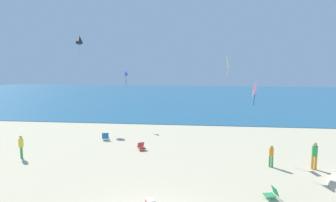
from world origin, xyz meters
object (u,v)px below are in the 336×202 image
at_px(person_1, 271,154).
at_px(person_5, 315,154).
at_px(beach_chair_near_camera, 272,193).
at_px(person_3, 21,145).
at_px(kite_pink, 255,89).
at_px(kite_black, 79,39).
at_px(beach_chair_far_right, 106,137).
at_px(cooler_box, 150,202).
at_px(beach_chair_far_left, 141,147).
at_px(kite_blue, 126,73).
at_px(kite_yellow, 228,62).

relative_size(person_1, person_5, 0.82).
height_order(beach_chair_near_camera, person_3, person_3).
xyz_separation_m(kite_pink, kite_black, (-16.54, 11.90, 4.29)).
height_order(beach_chair_far_right, cooler_box, beach_chair_far_right).
bearing_deg(kite_pink, person_1, -37.63).
distance_m(beach_chair_near_camera, kite_black, 25.50).
xyz_separation_m(beach_chair_far_right, person_3, (-4.09, -5.39, 0.63)).
height_order(beach_chair_far_left, kite_black, kite_black).
bearing_deg(beach_chair_far_left, kite_pink, 43.93).
height_order(beach_chair_near_camera, kite_pink, kite_pink).
bearing_deg(kite_blue, beach_chair_near_camera, -55.45).
distance_m(cooler_box, kite_pink, 9.82).
xyz_separation_m(person_1, kite_pink, (-1.01, 0.78, 3.99)).
bearing_deg(beach_chair_near_camera, beach_chair_far_right, -55.41).
relative_size(kite_blue, kite_yellow, 1.00).
distance_m(person_1, person_5, 2.51).
distance_m(kite_pink, kite_blue, 15.83).
bearing_deg(person_1, beach_chair_near_camera, 174.61).
bearing_deg(beach_chair_near_camera, kite_black, -60.91).
height_order(kite_yellow, kite_black, kite_black).
distance_m(beach_chair_far_right, person_1, 13.44).
bearing_deg(cooler_box, person_5, 32.29).
xyz_separation_m(person_5, kite_black, (-20.05, 12.81, 8.11)).
bearing_deg(beach_chair_near_camera, kite_pink, -104.10).
distance_m(kite_pink, kite_black, 20.82).
bearing_deg(person_1, kite_pink, 58.70).
distance_m(beach_chair_far_left, cooler_box, 8.84).
xyz_separation_m(beach_chair_near_camera, kite_yellow, (-1.52, 8.85, 6.24)).
distance_m(beach_chair_near_camera, kite_pink, 6.98).
relative_size(beach_chair_near_camera, kite_yellow, 0.44).
distance_m(beach_chair_near_camera, person_1, 4.67).
bearing_deg(person_1, beach_chair_far_right, 73.40).
bearing_deg(kite_blue, person_3, -109.22).
relative_size(beach_chair_far_left, kite_black, 0.39).
bearing_deg(kite_pink, cooler_box, -129.87).
xyz_separation_m(beach_chair_near_camera, kite_pink, (-0.07, 5.32, 4.52)).
xyz_separation_m(kite_pink, kite_yellow, (-1.44, 3.53, 1.72)).
height_order(cooler_box, kite_pink, kite_pink).
relative_size(beach_chair_near_camera, kite_pink, 0.46).
relative_size(beach_chair_near_camera, person_1, 0.52).
xyz_separation_m(beach_chair_far_left, person_3, (-7.70, -2.87, 0.65)).
height_order(beach_chair_far_left, beach_chair_far_right, beach_chair_far_right).
height_order(beach_chair_far_left, beach_chair_near_camera, beach_chair_far_left).
height_order(beach_chair_far_left, cooler_box, beach_chair_far_left).
bearing_deg(beach_chair_near_camera, kite_yellow, -95.16).
xyz_separation_m(person_1, kite_yellow, (-2.46, 4.31, 5.71)).
xyz_separation_m(person_1, person_3, (-16.46, -0.16, 0.11)).
relative_size(kite_pink, kite_yellow, 0.97).
xyz_separation_m(kite_pink, kite_blue, (-11.24, 11.11, 0.70)).
bearing_deg(beach_chair_near_camera, person_1, -116.59).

